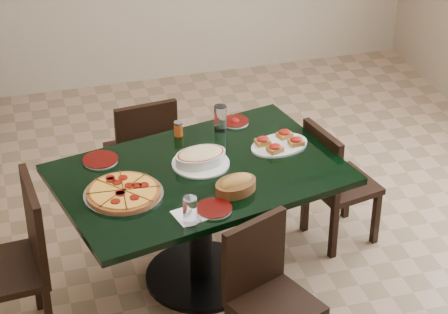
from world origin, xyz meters
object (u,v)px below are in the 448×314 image
object	(u,v)px
chair_left	(17,256)
bread_basket	(236,185)
pepperoni_pizza	(123,192)
lasagna_casserole	(201,157)
chair_far	(143,150)
chair_near	(266,289)
bruschetta_platter	(279,143)
chair_right	(333,179)
main_table	(200,199)

from	to	relation	value
chair_left	bread_basket	size ratio (longest dim) A/B	3.35
pepperoni_pizza	lasagna_casserole	size ratio (longest dim) A/B	1.31
chair_far	chair_near	xyz separation A→B (m)	(0.33, -1.51, -0.01)
chair_near	bruschetta_platter	size ratio (longest dim) A/B	2.05
bread_basket	chair_right	bearing A→B (deg)	8.04
main_table	chair_near	xyz separation A→B (m)	(0.15, -0.73, -0.11)
chair_right	pepperoni_pizza	distance (m)	1.39
chair_far	chair_left	bearing A→B (deg)	42.70
chair_left	bruschetta_platter	world-z (taller)	chair_left
chair_right	bread_basket	size ratio (longest dim) A/B	2.86
main_table	bread_basket	size ratio (longest dim) A/B	6.13
main_table	lasagna_casserole	bearing A→B (deg)	58.83
chair_right	bruschetta_platter	distance (m)	0.49
chair_near	lasagna_casserole	xyz separation A→B (m)	(-0.13, 0.80, 0.34)
main_table	pepperoni_pizza	distance (m)	0.50
chair_near	lasagna_casserole	size ratio (longest dim) A/B	2.55
lasagna_casserole	main_table	bearing A→B (deg)	-117.24
chair_left	lasagna_casserole	bearing A→B (deg)	100.05
chair_far	chair_near	world-z (taller)	chair_far
chair_far	chair_right	bearing A→B (deg)	143.25
main_table	chair_left	size ratio (longest dim) A/B	1.83
pepperoni_pizza	lasagna_casserole	world-z (taller)	lasagna_casserole
main_table	chair_far	size ratio (longest dim) A/B	2.05
chair_left	lasagna_casserole	distance (m)	1.13
chair_right	chair_left	xyz separation A→B (m)	(-1.92, -0.36, 0.09)
chair_near	pepperoni_pizza	xyz separation A→B (m)	(-0.60, 0.61, 0.31)
main_table	chair_right	xyz separation A→B (m)	(0.88, 0.16, -0.12)
chair_left	bread_basket	bearing A→B (deg)	83.50
chair_right	bruschetta_platter	bearing A→B (deg)	79.89
main_table	chair_left	distance (m)	1.06
chair_far	bread_basket	distance (m)	1.12
chair_left	lasagna_casserole	xyz separation A→B (m)	(1.07, 0.28, 0.26)
chair_left	chair_right	bearing A→B (deg)	96.00
chair_right	chair_left	distance (m)	1.96
chair_left	bruschetta_platter	distance (m)	1.61
chair_right	bread_basket	bearing A→B (deg)	106.02
chair_right	lasagna_casserole	distance (m)	0.93
chair_far	bruschetta_platter	bearing A→B (deg)	131.14
chair_near	pepperoni_pizza	size ratio (longest dim) A/B	1.94
lasagna_casserole	chair_right	bearing A→B (deg)	-3.02
main_table	bruschetta_platter	bearing A→B (deg)	2.96
main_table	bruschetta_platter	xyz separation A→B (m)	(0.52, 0.14, 0.21)
chair_left	bruschetta_platter	xyz separation A→B (m)	(1.56, 0.35, 0.24)
pepperoni_pizza	chair_right	bearing A→B (deg)	11.53
chair_far	chair_right	xyz separation A→B (m)	(1.05, -0.63, -0.02)
pepperoni_pizza	bruschetta_platter	xyz separation A→B (m)	(0.96, 0.26, 0.01)
bread_basket	chair_near	bearing A→B (deg)	-108.15
bread_basket	bruschetta_platter	xyz separation A→B (m)	(0.38, 0.39, -0.02)
chair_near	main_table	bearing A→B (deg)	79.31
main_table	pepperoni_pizza	bearing A→B (deg)	-177.95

